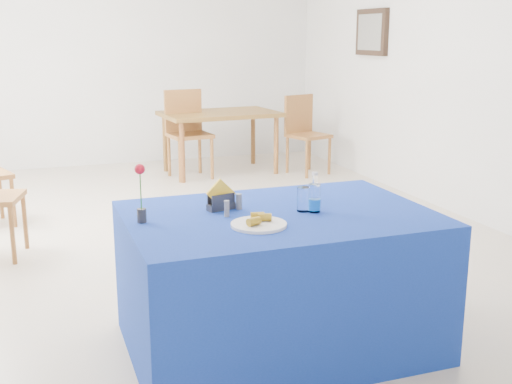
% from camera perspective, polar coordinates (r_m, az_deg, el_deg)
% --- Properties ---
extents(floor, '(7.00, 7.00, 0.00)m').
position_cam_1_polar(floor, '(5.48, -4.84, -4.02)').
color(floor, '#C1B3A0').
rests_on(floor, ground).
extents(room_shell, '(7.00, 7.00, 7.00)m').
position_cam_1_polar(room_shell, '(5.22, -5.24, 14.58)').
color(room_shell, silver).
rests_on(room_shell, ground).
extents(picture_frame, '(0.06, 0.64, 0.52)m').
position_cam_1_polar(picture_frame, '(7.65, 10.27, 13.80)').
color(picture_frame, black).
rests_on(picture_frame, room_shell).
extents(picture_art, '(0.02, 0.52, 0.40)m').
position_cam_1_polar(picture_art, '(7.64, 10.10, 13.81)').
color(picture_art, '#998C66').
rests_on(picture_art, room_shell).
extents(plate, '(0.28, 0.28, 0.01)m').
position_cam_1_polar(plate, '(3.15, 0.25, -2.91)').
color(plate, white).
rests_on(plate, blue_table).
extents(drinking_glass, '(0.07, 0.07, 0.13)m').
position_cam_1_polar(drinking_glass, '(3.41, 4.25, -0.64)').
color(drinking_glass, white).
rests_on(drinking_glass, blue_table).
extents(salt_shaker, '(0.03, 0.03, 0.08)m').
position_cam_1_polar(salt_shaker, '(3.30, -2.61, -1.49)').
color(salt_shaker, gray).
rests_on(salt_shaker, blue_table).
extents(pepper_shaker, '(0.03, 0.03, 0.08)m').
position_cam_1_polar(pepper_shaker, '(3.44, -1.52, -0.86)').
color(pepper_shaker, slate).
rests_on(pepper_shaker, blue_table).
extents(blue_table, '(1.60, 1.10, 0.76)m').
position_cam_1_polar(blue_table, '(3.51, 2.01, -7.83)').
color(blue_table, navy).
rests_on(blue_table, floor).
extents(water_bottle, '(0.07, 0.07, 0.21)m').
position_cam_1_polar(water_bottle, '(3.40, 5.20, -0.60)').
color(water_bottle, white).
rests_on(water_bottle, blue_table).
extents(napkin_holder, '(0.16, 0.10, 0.17)m').
position_cam_1_polar(napkin_holder, '(3.44, -3.13, -0.79)').
color(napkin_holder, '#35353A').
rests_on(napkin_holder, blue_table).
extents(rose_vase, '(0.05, 0.05, 0.30)m').
position_cam_1_polar(rose_vase, '(3.23, -10.20, -0.18)').
color(rose_vase, '#242429').
rests_on(rose_vase, blue_table).
extents(oak_table, '(1.44, 0.99, 0.76)m').
position_cam_1_polar(oak_table, '(7.91, -3.24, 6.56)').
color(oak_table, brown).
rests_on(oak_table, floor).
extents(chair_bg_left, '(0.51, 0.51, 1.04)m').
position_cam_1_polar(chair_bg_left, '(7.74, -6.17, 5.76)').
color(chair_bg_left, '#9B5C2D').
rests_on(chair_bg_left, floor).
extents(chair_bg_right, '(0.53, 0.53, 0.96)m').
position_cam_1_polar(chair_bg_right, '(7.93, 4.29, 5.65)').
color(chair_bg_right, '#9B5C2D').
rests_on(chair_bg_right, floor).
extents(banana_pieces, '(0.15, 0.14, 0.04)m').
position_cam_1_polar(banana_pieces, '(3.16, 0.26, -2.34)').
color(banana_pieces, yellow).
rests_on(banana_pieces, plate).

